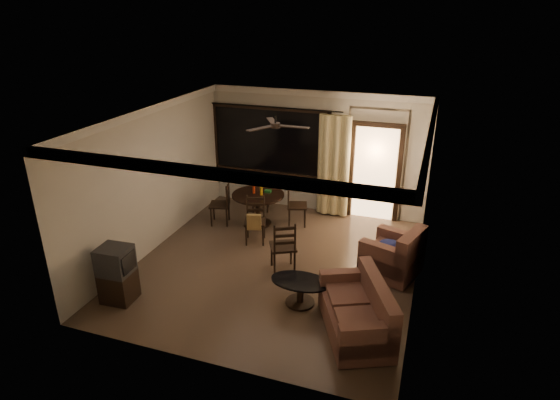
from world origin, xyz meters
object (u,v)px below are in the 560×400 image
at_px(tv_cabinet, 117,274).
at_px(armchair, 394,256).
at_px(dining_chair_south, 255,228).
at_px(dining_table, 258,200).
at_px(dining_chair_west, 221,212).
at_px(coffee_table, 300,288).
at_px(side_chair, 283,256).
at_px(sofa, 359,313).
at_px(dining_chair_north, 261,199).
at_px(dining_chair_east, 296,213).

relative_size(tv_cabinet, armchair, 0.85).
bearing_deg(dining_chair_south, dining_table, 89.88).
xyz_separation_m(dining_chair_west, coffee_table, (2.53, -2.32, 0.00)).
height_order(tv_cabinet, side_chair, side_chair).
height_order(dining_table, sofa, dining_table).
bearing_deg(dining_chair_north, coffee_table, 103.61).
relative_size(armchair, coffee_table, 1.16).
xyz_separation_m(dining_table, dining_chair_south, (0.25, -0.82, -0.26)).
distance_m(dining_chair_west, armchair, 3.97).
height_order(tv_cabinet, sofa, tv_cabinet).
height_order(dining_chair_west, coffee_table, dining_chair_west).
distance_m(sofa, coffee_table, 1.11).
height_order(sofa, side_chair, side_chair).
distance_m(dining_chair_east, side_chair, 1.96).
bearing_deg(sofa, dining_chair_east, 96.43).
height_order(armchair, side_chair, side_chair).
height_order(dining_chair_west, dining_chair_north, same).
bearing_deg(dining_chair_south, coffee_table, -66.87).
bearing_deg(side_chair, coffee_table, 95.84).
distance_m(tv_cabinet, coffee_table, 2.96).
height_order(sofa, armchair, armchair).
distance_m(dining_chair_south, armchair, 2.83).
height_order(dining_table, dining_chair_north, dining_chair_north).
bearing_deg(armchair, coffee_table, -115.18).
bearing_deg(dining_table, coffee_table, -56.07).
bearing_deg(side_chair, dining_chair_south, -72.16).
bearing_deg(sofa, armchair, 55.71).
bearing_deg(coffee_table, dining_chair_east, 108.31).
relative_size(dining_table, coffee_table, 1.17).
distance_m(dining_chair_east, coffee_table, 2.97).
xyz_separation_m(coffee_table, side_chair, (-0.59, 0.88, 0.02)).
relative_size(dining_chair_east, tv_cabinet, 0.99).
bearing_deg(sofa, dining_chair_west, 117.61).
xyz_separation_m(dining_chair_north, side_chair, (1.37, -2.43, 0.02)).
distance_m(dining_chair_north, side_chair, 2.79).
relative_size(tv_cabinet, side_chair, 0.95).
relative_size(dining_table, armchair, 1.01).
xyz_separation_m(dining_table, armchair, (3.06, -1.19, -0.19)).
relative_size(tv_cabinet, coffee_table, 0.99).
bearing_deg(dining_chair_south, side_chair, -61.35).
bearing_deg(dining_chair_north, dining_chair_west, 42.86).
bearing_deg(dining_chair_west, coffee_table, 30.37).
distance_m(dining_table, coffee_table, 3.11).
height_order(dining_table, tv_cabinet, tv_cabinet).
height_order(dining_chair_south, side_chair, side_chair).
distance_m(tv_cabinet, sofa, 3.88).
bearing_deg(armchair, sofa, -80.91).
bearing_deg(tv_cabinet, coffee_table, 13.80).
relative_size(dining_chair_north, sofa, 0.55).
bearing_deg(dining_chair_south, dining_chair_north, 90.15).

